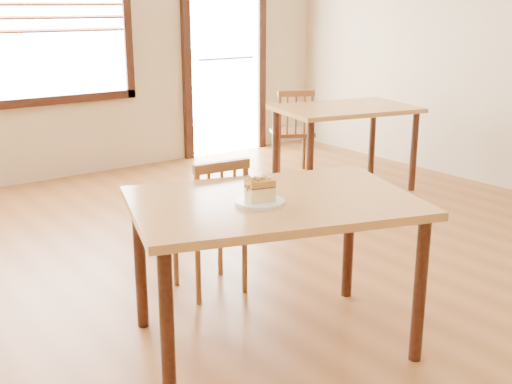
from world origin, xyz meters
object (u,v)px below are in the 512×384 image
(cafe_chair_main, at_px, (212,224))
(cafe_table_main, at_px, (273,216))
(cafe_chair_second, at_px, (293,131))
(plate, at_px, (260,202))
(cafe_table_second, at_px, (345,118))
(cake_slice, at_px, (260,189))

(cafe_chair_main, bearing_deg, cafe_table_main, 88.12)
(cafe_table_main, relative_size, cafe_chair_second, 1.78)
(cafe_chair_second, bearing_deg, plate, 76.41)
(cafe_table_main, xyz_separation_m, cafe_table_second, (2.25, 1.82, -0.01))
(cafe_table_main, height_order, cafe_chair_main, cafe_chair_main)
(cafe_table_main, height_order, cafe_table_second, same)
(cafe_chair_main, distance_m, cafe_chair_second, 2.77)
(cafe_chair_main, xyz_separation_m, cafe_table_second, (2.17, 1.15, 0.24))
(cafe_table_second, distance_m, cafe_chair_second, 0.69)
(plate, bearing_deg, cafe_table_main, 17.44)
(cafe_table_main, xyz_separation_m, cafe_chair_main, (0.09, 0.68, -0.25))
(cafe_chair_main, distance_m, plate, 0.81)
(cafe_chair_main, bearing_deg, cafe_chair_second, -134.12)
(cafe_chair_second, relative_size, plate, 3.80)
(plate, height_order, cake_slice, cake_slice)
(cafe_chair_main, relative_size, cafe_chair_second, 0.96)
(cafe_chair_main, distance_m, cafe_table_second, 2.46)
(plate, bearing_deg, cake_slice, 147.09)
(cafe_chair_main, height_order, cake_slice, cake_slice)
(plate, distance_m, cake_slice, 0.06)
(cafe_table_main, relative_size, cake_slice, 10.70)
(cake_slice, bearing_deg, cafe_table_second, 53.22)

